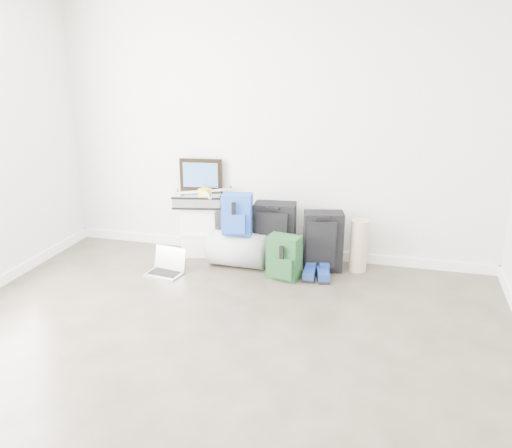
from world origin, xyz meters
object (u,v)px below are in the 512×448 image
(briefcase, at_px, (198,199))
(large_suitcase, at_px, (275,234))
(duffel_bag, at_px, (238,249))
(boxes_stack, at_px, (199,229))
(carry_on, at_px, (323,242))
(laptop, at_px, (167,267))

(briefcase, relative_size, large_suitcase, 0.76)
(duffel_bag, bearing_deg, boxes_stack, 157.59)
(duffel_bag, distance_m, large_suitcase, 0.40)
(boxes_stack, relative_size, briefcase, 1.10)
(duffel_bag, bearing_deg, carry_on, 10.05)
(large_suitcase, relative_size, laptop, 1.70)
(briefcase, relative_size, laptop, 1.30)
(duffel_bag, xyz_separation_m, large_suitcase, (0.33, 0.16, 0.14))
(boxes_stack, bearing_deg, laptop, -115.93)
(carry_on, height_order, laptop, carry_on)
(boxes_stack, bearing_deg, briefcase, 0.00)
(carry_on, relative_size, laptop, 1.59)
(boxes_stack, xyz_separation_m, duffel_bag, (0.50, -0.23, -0.09))
(boxes_stack, distance_m, laptop, 0.63)
(boxes_stack, distance_m, large_suitcase, 0.84)
(boxes_stack, relative_size, laptop, 1.43)
(boxes_stack, bearing_deg, duffel_bag, -38.53)
(boxes_stack, height_order, carry_on, carry_on)
(laptop, bearing_deg, carry_on, 26.31)
(large_suitcase, bearing_deg, briefcase, 169.63)
(briefcase, bearing_deg, boxes_stack, 0.00)
(duffel_bag, relative_size, carry_on, 0.96)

